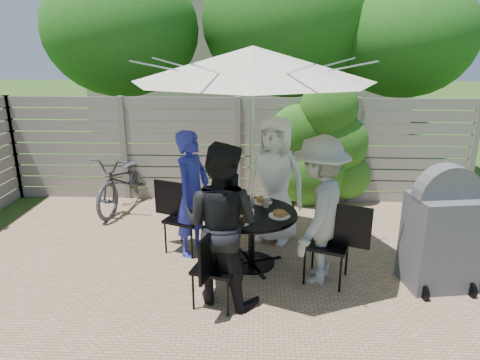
{
  "coord_description": "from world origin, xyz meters",
  "views": [
    {
      "loc": [
        0.37,
        -4.22,
        2.68
      ],
      "look_at": [
        0.14,
        0.85,
        1.07
      ],
      "focal_mm": 32.0,
      "sensor_mm": 36.0,
      "label": 1
    }
  ],
  "objects_px": {
    "umbrella": "(253,64)",
    "coffee_cup": "(266,203)",
    "plate_back": "(262,201)",
    "plate_front": "(240,220)",
    "chair_front": "(216,282)",
    "person_front": "(221,225)",
    "patio_table": "(251,228)",
    "glass_left": "(229,206)",
    "syrup_jug": "(249,204)",
    "glass_back": "(252,199)",
    "chair_left": "(185,231)",
    "chair_back": "(277,217)",
    "glass_front": "(251,215)",
    "person_left": "(193,194)",
    "plate_left": "(225,206)",
    "person_back": "(275,180)",
    "person_right": "(319,211)",
    "chair_right": "(328,259)",
    "bicycle": "(126,180)",
    "bbq_grill": "(441,233)",
    "plate_right": "(279,214)"
  },
  "relations": [
    {
      "from": "umbrella",
      "to": "coffee_cup",
      "type": "relative_size",
      "value": 29.79
    },
    {
      "from": "plate_back",
      "to": "plate_front",
      "type": "xyz_separation_m",
      "value": [
        -0.26,
        -0.67,
        0.0
      ]
    },
    {
      "from": "chair_front",
      "to": "person_front",
      "type": "xyz_separation_m",
      "value": [
        0.05,
        0.13,
        0.61
      ]
    },
    {
      "from": "patio_table",
      "to": "umbrella",
      "type": "xyz_separation_m",
      "value": [
        -0.0,
        0.0,
        1.97
      ]
    },
    {
      "from": "glass_left",
      "to": "patio_table",
      "type": "bearing_deg",
      "value": 0.43
    },
    {
      "from": "patio_table",
      "to": "syrup_jug",
      "type": "height_order",
      "value": "syrup_jug"
    },
    {
      "from": "coffee_cup",
      "to": "chair_front",
      "type": "bearing_deg",
      "value": -116.31
    },
    {
      "from": "glass_back",
      "to": "chair_left",
      "type": "bearing_deg",
      "value": 175.21
    },
    {
      "from": "chair_back",
      "to": "glass_front",
      "type": "distance_m",
      "value": 1.33
    },
    {
      "from": "patio_table",
      "to": "syrup_jug",
      "type": "xyz_separation_m",
      "value": [
        -0.04,
        0.07,
        0.3
      ]
    },
    {
      "from": "plate_front",
      "to": "glass_left",
      "type": "distance_m",
      "value": 0.37
    },
    {
      "from": "person_left",
      "to": "glass_left",
      "type": "distance_m",
      "value": 0.58
    },
    {
      "from": "umbrella",
      "to": "plate_left",
      "type": "xyz_separation_m",
      "value": [
        -0.33,
        0.13,
        -1.72
      ]
    },
    {
      "from": "glass_left",
      "to": "plate_back",
      "type": "bearing_deg",
      "value": 39.24
    },
    {
      "from": "person_back",
      "to": "glass_back",
      "type": "bearing_deg",
      "value": -100.42
    },
    {
      "from": "person_right",
      "to": "glass_back",
      "type": "bearing_deg",
      "value": -105.52
    },
    {
      "from": "person_left",
      "to": "coffee_cup",
      "type": "distance_m",
      "value": 0.96
    },
    {
      "from": "chair_front",
      "to": "plate_front",
      "type": "relative_size",
      "value": 3.54
    },
    {
      "from": "person_left",
      "to": "glass_left",
      "type": "bearing_deg",
      "value": -100.42
    },
    {
      "from": "patio_table",
      "to": "person_back",
      "type": "bearing_deg",
      "value": 68.43
    },
    {
      "from": "glass_left",
      "to": "syrup_jug",
      "type": "distance_m",
      "value": 0.25
    },
    {
      "from": "umbrella",
      "to": "plate_left",
      "type": "height_order",
      "value": "umbrella"
    },
    {
      "from": "umbrella",
      "to": "person_back",
      "type": "xyz_separation_m",
      "value": [
        0.31,
        0.77,
        -1.59
      ]
    },
    {
      "from": "chair_back",
      "to": "syrup_jug",
      "type": "relative_size",
      "value": 5.97
    },
    {
      "from": "person_left",
      "to": "person_front",
      "type": "xyz_separation_m",
      "value": [
        0.47,
        -1.08,
        0.05
      ]
    },
    {
      "from": "chair_back",
      "to": "chair_left",
      "type": "distance_m",
      "value": 1.37
    },
    {
      "from": "plate_back",
      "to": "plate_front",
      "type": "relative_size",
      "value": 1.0
    },
    {
      "from": "umbrella",
      "to": "person_left",
      "type": "bearing_deg",
      "value": 158.43
    },
    {
      "from": "chair_right",
      "to": "person_front",
      "type": "bearing_deg",
      "value": 39.4
    },
    {
      "from": "plate_front",
      "to": "bicycle",
      "type": "bearing_deg",
      "value": 131.84
    },
    {
      "from": "coffee_cup",
      "to": "bicycle",
      "type": "height_order",
      "value": "bicycle"
    },
    {
      "from": "patio_table",
      "to": "glass_front",
      "type": "distance_m",
      "value": 0.4
    },
    {
      "from": "person_back",
      "to": "bbq_grill",
      "type": "relative_size",
      "value": 1.22
    },
    {
      "from": "glass_left",
      "to": "glass_front",
      "type": "relative_size",
      "value": 1.0
    },
    {
      "from": "person_back",
      "to": "umbrella",
      "type": "bearing_deg",
      "value": -90.0
    },
    {
      "from": "bicycle",
      "to": "glass_front",
      "type": "bearing_deg",
      "value": -35.75
    },
    {
      "from": "chair_back",
      "to": "chair_left",
      "type": "bearing_deg",
      "value": -46.71
    },
    {
      "from": "glass_back",
      "to": "syrup_jug",
      "type": "height_order",
      "value": "syrup_jug"
    },
    {
      "from": "chair_back",
      "to": "bbq_grill",
      "type": "relative_size",
      "value": 0.65
    },
    {
      "from": "glass_left",
      "to": "plate_front",
      "type": "bearing_deg",
      "value": -66.07
    },
    {
      "from": "patio_table",
      "to": "plate_front",
      "type": "distance_m",
      "value": 0.44
    },
    {
      "from": "umbrella",
      "to": "chair_front",
      "type": "bearing_deg",
      "value": -111.47
    },
    {
      "from": "chair_left",
      "to": "syrup_jug",
      "type": "distance_m",
      "value": 1.04
    },
    {
      "from": "chair_left",
      "to": "plate_left",
      "type": "height_order",
      "value": "chair_left"
    },
    {
      "from": "plate_right",
      "to": "glass_back",
      "type": "distance_m",
      "value": 0.53
    },
    {
      "from": "syrup_jug",
      "to": "chair_left",
      "type": "bearing_deg",
      "value": 161.59
    },
    {
      "from": "chair_front",
      "to": "syrup_jug",
      "type": "xyz_separation_m",
      "value": [
        0.32,
        0.97,
        0.53
      ]
    },
    {
      "from": "chair_right",
      "to": "plate_back",
      "type": "relative_size",
      "value": 3.81
    },
    {
      "from": "glass_back",
      "to": "person_back",
      "type": "bearing_deg",
      "value": 58.01
    },
    {
      "from": "person_right",
      "to": "bbq_grill",
      "type": "bearing_deg",
      "value": 108.24
    }
  ]
}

